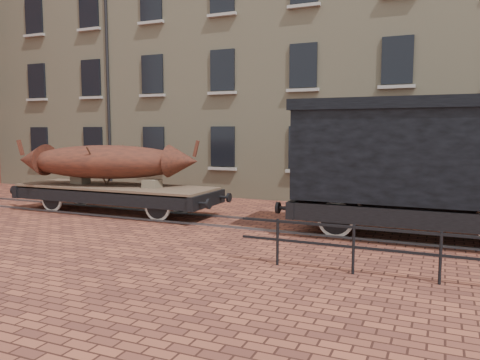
% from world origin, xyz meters
% --- Properties ---
extents(ground, '(90.00, 90.00, 0.00)m').
position_xyz_m(ground, '(0.00, 0.00, 0.00)').
color(ground, brown).
extents(warehouse_cream, '(40.00, 10.19, 14.00)m').
position_xyz_m(warehouse_cream, '(3.00, 9.99, 7.00)').
color(warehouse_cream, tan).
rests_on(warehouse_cream, ground).
extents(rail_track, '(30.00, 1.52, 0.06)m').
position_xyz_m(rail_track, '(0.00, 0.00, 0.03)').
color(rail_track, '#59595E').
rests_on(rail_track, ground).
extents(flatcar_wagon, '(8.17, 2.22, 1.23)m').
position_xyz_m(flatcar_wagon, '(-4.29, -0.00, 0.77)').
color(flatcar_wagon, brown).
rests_on(flatcar_wagon, ground).
extents(iron_boat, '(6.63, 3.28, 1.60)m').
position_xyz_m(iron_boat, '(-4.65, 0.00, 1.79)').
color(iron_boat, maroon).
rests_on(iron_boat, flatcar_wagon).
extents(goods_van, '(7.19, 2.62, 3.72)m').
position_xyz_m(goods_van, '(5.54, 0.00, 2.33)').
color(goods_van, black).
rests_on(goods_van, ground).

